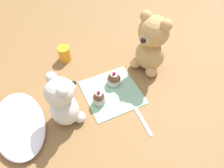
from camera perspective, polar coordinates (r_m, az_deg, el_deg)
name	(u,v)px	position (r m, az deg, el deg)	size (l,w,h in m)	color
ground_plane	(112,93)	(0.90, 0.00, -2.26)	(4.00, 4.00, 0.00)	olive
knitted_placemat	(112,92)	(0.90, 0.00, -2.14)	(0.22, 0.22, 0.01)	#8EBC99
tulle_cloth	(19,124)	(0.86, -23.13, -9.60)	(0.30, 0.18, 0.04)	silver
teddy_bear_cream	(63,102)	(0.76, -12.62, -4.67)	(0.13, 0.13, 0.22)	silver
teddy_bear_tan	(151,44)	(0.92, 10.20, 10.21)	(0.16, 0.16, 0.27)	tan
cupcake_near_cream_bear	(99,98)	(0.84, -3.44, -3.68)	(0.05, 0.05, 0.07)	#B2ADA3
cupcake_near_tan_bear	(114,79)	(0.91, 0.50, 1.27)	(0.06, 0.06, 0.07)	#B2ADA3
juice_glass	(64,53)	(1.03, -12.32, 7.80)	(0.06, 0.06, 0.07)	orange
teaspoon	(143,121)	(0.83, 8.09, -9.49)	(0.13, 0.01, 0.01)	silver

